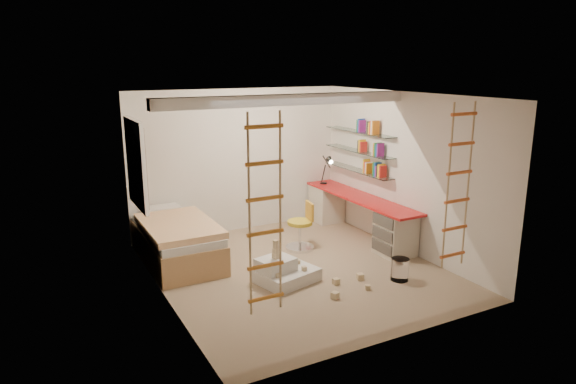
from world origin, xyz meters
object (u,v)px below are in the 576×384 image
desk (358,215)px  play_platform (284,272)px  swivel_chair (301,232)px  bed (177,241)px

desk → play_platform: (-2.09, -1.13, -0.26)m
swivel_chair → play_platform: swivel_chair is taller
desk → bed: desk is taller
bed → play_platform: (1.11, -1.50, -0.19)m
desk → swivel_chair: bearing=-175.8°
bed → swivel_chair: size_ratio=2.49×
desk → bed: bearing=173.5°
desk → play_platform: size_ratio=3.00×
bed → swivel_chair: swivel_chair is taller
bed → play_platform: size_ratio=2.15×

